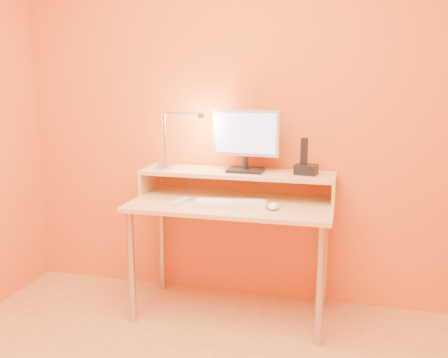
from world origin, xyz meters
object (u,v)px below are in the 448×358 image
(keyboard, at_px, (230,204))
(mouse, at_px, (273,206))
(monitor_panel, at_px, (246,133))
(lamp_base, at_px, (166,167))
(phone_dock, at_px, (306,170))
(remote_control, at_px, (181,202))

(keyboard, relative_size, mouse, 3.78)
(monitor_panel, distance_m, lamp_base, 0.56)
(lamp_base, distance_m, keyboard, 0.54)
(lamp_base, relative_size, phone_dock, 0.77)
(lamp_base, relative_size, remote_control, 0.57)
(monitor_panel, relative_size, lamp_base, 4.13)
(lamp_base, xyz_separation_m, phone_dock, (0.88, 0.03, 0.02))
(mouse, bearing_deg, lamp_base, 160.02)
(monitor_panel, xyz_separation_m, lamp_base, (-0.51, -0.04, -0.23))
(phone_dock, distance_m, mouse, 0.34)
(monitor_panel, distance_m, mouse, 0.51)
(phone_dock, height_order, mouse, phone_dock)
(remote_control, bearing_deg, monitor_panel, 49.99)
(lamp_base, bearing_deg, monitor_panel, 4.46)
(lamp_base, relative_size, keyboard, 0.24)
(monitor_panel, relative_size, mouse, 3.70)
(lamp_base, distance_m, remote_control, 0.32)
(monitor_panel, xyz_separation_m, phone_dock, (0.37, -0.01, -0.21))
(keyboard, height_order, mouse, mouse)
(monitor_panel, bearing_deg, phone_dock, 2.70)
(remote_control, bearing_deg, keyboard, 13.90)
(phone_dock, bearing_deg, lamp_base, -169.45)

